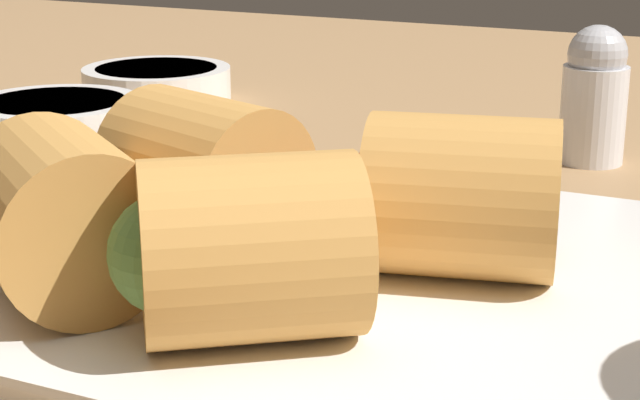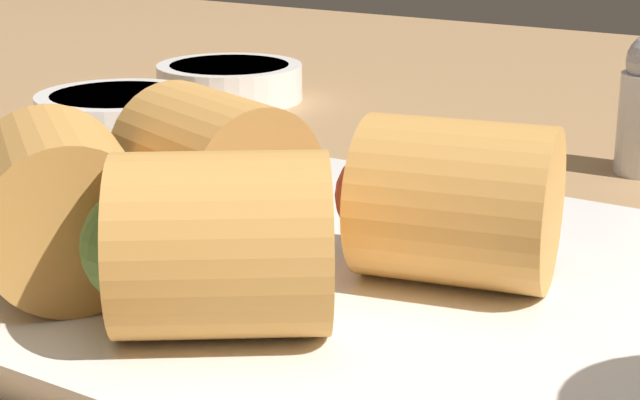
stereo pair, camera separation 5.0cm
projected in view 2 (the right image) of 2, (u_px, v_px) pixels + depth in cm
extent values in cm
cube|color=#A87F54|center=(338.00, 317.00, 40.03)|extent=(180.00, 140.00, 2.00)
cube|color=white|center=(320.00, 282.00, 39.10)|extent=(30.56, 23.64, 1.20)
cube|color=white|center=(320.00, 263.00, 38.88)|extent=(31.78, 24.59, 0.30)
cylinder|color=#D19347|center=(214.00, 166.00, 40.38)|extent=(7.99, 7.51, 5.63)
sphere|color=#56843D|center=(182.00, 154.00, 42.20)|extent=(3.66, 3.66, 3.66)
cylinder|color=#D19347|center=(456.00, 203.00, 35.92)|extent=(7.56, 6.95, 5.63)
sphere|color=#B23D2D|center=(388.00, 196.00, 36.69)|extent=(3.66, 3.66, 3.66)
cylinder|color=#D19347|center=(221.00, 245.00, 31.95)|extent=(8.52, 8.34, 5.63)
sphere|color=#56843D|center=(141.00, 246.00, 31.83)|extent=(3.66, 3.66, 3.66)
cylinder|color=#D19347|center=(59.00, 205.00, 35.71)|extent=(8.54, 8.39, 5.63)
sphere|color=#6B9E47|center=(51.00, 186.00, 37.85)|extent=(3.66, 3.66, 3.66)
cylinder|color=white|center=(120.00, 114.00, 63.11)|extent=(9.87, 9.87, 2.44)
cylinder|color=maroon|center=(119.00, 98.00, 62.81)|extent=(8.09, 8.09, 0.44)
cylinder|color=white|center=(230.00, 82.00, 72.62)|extent=(9.87, 9.87, 2.44)
cylinder|color=maroon|center=(229.00, 68.00, 72.32)|extent=(8.09, 8.09, 0.44)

